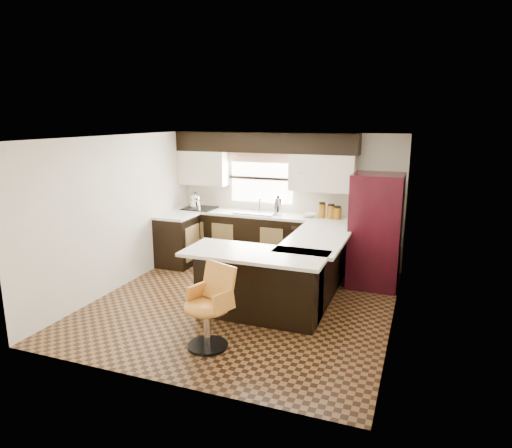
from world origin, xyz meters
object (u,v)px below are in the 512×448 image
at_px(peninsula_return, 259,286).
at_px(refrigerator, 375,231).
at_px(bar_chair, 207,308).
at_px(peninsula_long, 314,268).

bearing_deg(peninsula_return, refrigerator, 53.69).
distance_m(refrigerator, bar_chair, 3.25).
bearing_deg(peninsula_long, peninsula_return, -118.30).
xyz_separation_m(peninsula_long, bar_chair, (-0.80, -1.98, 0.04)).
bearing_deg(bar_chair, refrigerator, 81.37).
xyz_separation_m(peninsula_long, refrigerator, (0.79, 0.82, 0.46)).
xyz_separation_m(peninsula_return, refrigerator, (1.32, 1.79, 0.46)).
height_order(peninsula_long, peninsula_return, same).
distance_m(peninsula_long, bar_chair, 2.14).
relative_size(peninsula_long, bar_chair, 1.97).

